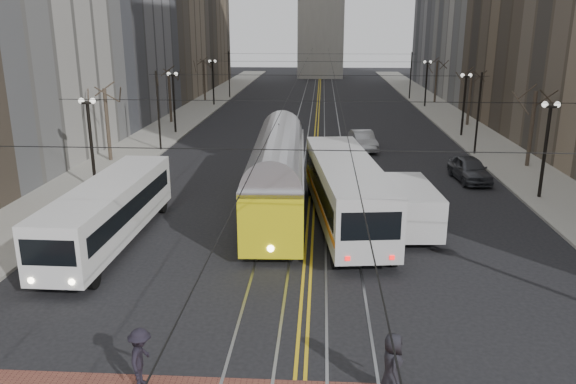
# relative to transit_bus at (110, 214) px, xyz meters

# --- Properties ---
(ground) EXTENTS (260.00, 260.00, 0.00)m
(ground) POSITION_rel_transit_bus_xyz_m (9.45, -9.35, -1.49)
(ground) COLOR black
(ground) RESTS_ON ground
(sidewalk_left) EXTENTS (5.00, 140.00, 0.15)m
(sidewalk_left) POSITION_rel_transit_bus_xyz_m (-5.55, 35.65, -1.41)
(sidewalk_left) COLOR gray
(sidewalk_left) RESTS_ON ground
(sidewalk_right) EXTENTS (5.00, 140.00, 0.15)m
(sidewalk_right) POSITION_rel_transit_bus_xyz_m (24.45, 35.65, -1.41)
(sidewalk_right) COLOR gray
(sidewalk_right) RESTS_ON ground
(streetcar_rails) EXTENTS (4.80, 130.00, 0.02)m
(streetcar_rails) POSITION_rel_transit_bus_xyz_m (9.45, 35.65, -1.48)
(streetcar_rails) COLOR gray
(streetcar_rails) RESTS_ON ground
(centre_lines) EXTENTS (0.42, 130.00, 0.01)m
(centre_lines) POSITION_rel_transit_bus_xyz_m (9.45, 35.65, -1.48)
(centre_lines) COLOR gold
(centre_lines) RESTS_ON ground
(lamp_posts) EXTENTS (27.60, 57.20, 5.60)m
(lamp_posts) POSITION_rel_transit_bus_xyz_m (9.45, 19.40, 1.31)
(lamp_posts) COLOR black
(lamp_posts) RESTS_ON ground
(street_trees) EXTENTS (31.68, 53.28, 5.60)m
(street_trees) POSITION_rel_transit_bus_xyz_m (9.45, 25.90, 1.31)
(street_trees) COLOR #382D23
(street_trees) RESTS_ON ground
(trolley_wires) EXTENTS (25.96, 120.00, 6.60)m
(trolley_wires) POSITION_rel_transit_bus_xyz_m (9.45, 25.49, 2.29)
(trolley_wires) COLOR black
(trolley_wires) RESTS_ON ground
(transit_bus) EXTENTS (2.65, 11.92, 2.97)m
(transit_bus) POSITION_rel_transit_bus_xyz_m (0.00, 0.00, 0.00)
(transit_bus) COLOR silver
(transit_bus) RESTS_ON ground
(streetcar) EXTENTS (3.38, 15.29, 3.58)m
(streetcar) POSITION_rel_transit_bus_xyz_m (7.59, 5.23, 0.31)
(streetcar) COLOR yellow
(streetcar) RESTS_ON ground
(rear_bus) EXTENTS (4.39, 13.43, 3.44)m
(rear_bus) POSITION_rel_transit_bus_xyz_m (11.25, 3.37, 0.23)
(rear_bus) COLOR beige
(rear_bus) RESTS_ON ground
(cargo_van) EXTENTS (2.49, 5.64, 2.44)m
(cargo_van) POSITION_rel_transit_bus_xyz_m (14.50, 2.45, -0.27)
(cargo_van) COLOR silver
(cargo_van) RESTS_ON ground
(sedan_grey) EXTENTS (2.34, 4.92, 1.63)m
(sedan_grey) POSITION_rel_transit_bus_xyz_m (19.95, 12.65, -0.67)
(sedan_grey) COLOR #3D3F44
(sedan_grey) RESTS_ON ground
(sedan_silver) EXTENTS (2.38, 4.98, 1.58)m
(sedan_silver) POSITION_rel_transit_bus_xyz_m (13.45, 22.21, -0.70)
(sedan_silver) COLOR #929499
(sedan_silver) RESTS_ON ground
(pedestrian_a) EXTENTS (0.62, 0.94, 1.92)m
(pedestrian_a) POSITION_rel_transit_bus_xyz_m (12.04, -10.85, -0.51)
(pedestrian_a) COLOR black
(pedestrian_a) RESTS_ON crosswalk_band
(pedestrian_d) EXTENTS (0.73, 1.21, 1.83)m
(pedestrian_d) POSITION_rel_transit_bus_xyz_m (4.91, -10.88, -0.56)
(pedestrian_d) COLOR black
(pedestrian_d) RESTS_ON crosswalk_band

